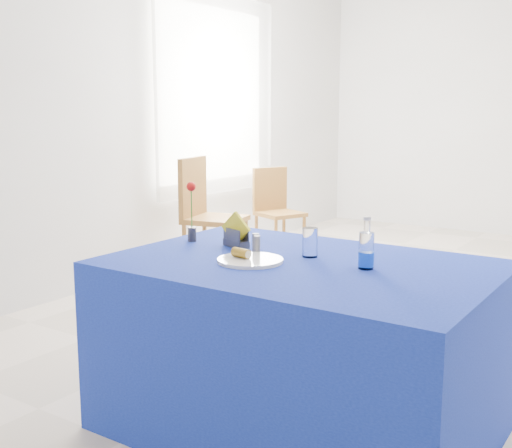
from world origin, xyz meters
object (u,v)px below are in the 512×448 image
Objects in this scene: water_bottle at (366,252)px; chair_win_b at (275,206)px; chair_win_a at (205,209)px; blue_table at (300,346)px; plate at (250,260)px.

chair_win_b is at bearing 128.15° from water_bottle.
chair_win_a is 1.18× the size of chair_win_b.
blue_table is 1.57× the size of chair_win_a.
chair_win_b is (-1.77, 3.00, -0.27)m from plate.
chair_win_a reaches higher than blue_table.
chair_win_a is at bearing -160.28° from chair_win_b.
plate is at bearing -126.97° from chair_win_b.
plate reaches higher than blue_table.
chair_win_a is at bearing 132.62° from plate.
chair_win_a is (-1.99, 1.85, 0.21)m from blue_table.
water_bottle is (0.28, 0.04, 0.45)m from blue_table.
plate is 2.69m from chair_win_a.
chair_win_b is (-2.23, 2.83, -0.33)m from water_bottle.
water_bottle is 3.62m from chair_win_b.
blue_table is 1.86× the size of chair_win_b.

